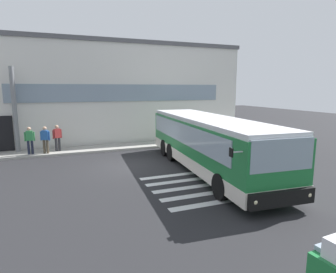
# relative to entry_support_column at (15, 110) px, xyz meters

# --- Properties ---
(ground_plane) EXTENTS (80.00, 90.00, 0.02)m
(ground_plane) POSITION_rel_entry_support_column_xyz_m (6.00, -5.40, -2.81)
(ground_plane) COLOR #232326
(ground_plane) RESTS_ON ground
(bay_paint_stripes) EXTENTS (4.40, 3.96, 0.01)m
(bay_paint_stripes) POSITION_rel_entry_support_column_xyz_m (8.00, -9.60, -2.80)
(bay_paint_stripes) COLOR silver
(bay_paint_stripes) RESTS_ON ground
(terminal_building) EXTENTS (23.12, 13.80, 7.60)m
(terminal_building) POSITION_rel_entry_support_column_xyz_m (5.32, 6.22, 0.99)
(terminal_building) COLOR silver
(terminal_building) RESTS_ON ground
(boarding_curb) EXTENTS (25.32, 2.00, 0.15)m
(boarding_curb) POSITION_rel_entry_support_column_xyz_m (6.00, -0.60, -2.72)
(boarding_curb) COLOR #9E9B93
(boarding_curb) RESTS_ON ground
(entry_support_column) EXTENTS (0.28, 0.28, 5.30)m
(entry_support_column) POSITION_rel_entry_support_column_xyz_m (0.00, 0.00, 0.00)
(entry_support_column) COLOR slate
(entry_support_column) RESTS_ON boarding_curb
(bus_main_foreground) EXTENTS (3.84, 11.42, 2.70)m
(bus_main_foreground) POSITION_rel_entry_support_column_xyz_m (9.41, -7.60, -1.46)
(bus_main_foreground) COLOR #1E7238
(bus_main_foreground) RESTS_ON ground
(passenger_near_column) EXTENTS (0.59, 0.23, 1.68)m
(passenger_near_column) POSITION_rel_entry_support_column_xyz_m (0.80, -1.10, -1.72)
(passenger_near_column) COLOR #1E2338
(passenger_near_column) RESTS_ON boarding_curb
(passenger_by_doorway) EXTENTS (0.56, 0.47, 1.68)m
(passenger_by_doorway) POSITION_rel_entry_support_column_xyz_m (1.68, -1.17, -1.69)
(passenger_by_doorway) COLOR #4C4233
(passenger_by_doorway) RESTS_ON boarding_curb
(passenger_at_curb_edge) EXTENTS (0.56, 0.34, 1.68)m
(passenger_at_curb_edge) POSITION_rel_entry_support_column_xyz_m (2.36, -0.70, -1.72)
(passenger_at_curb_edge) COLOR #2D2D33
(passenger_at_curb_edge) RESTS_ON boarding_curb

